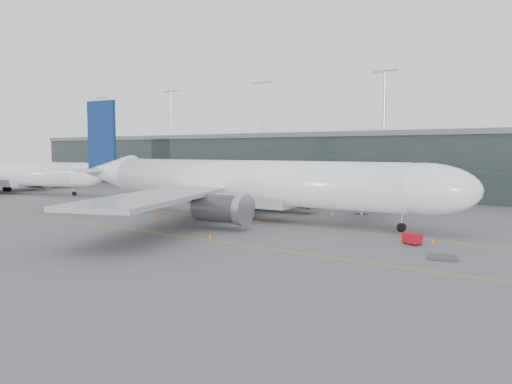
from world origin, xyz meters
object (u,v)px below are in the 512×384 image
Objects in this scene: main_aircraft at (245,183)px; gse_cart at (412,238)px; jet_bridge at (377,183)px; second_aircraft at (3,174)px.

gse_cart is (28.90, -6.10, -4.93)m from main_aircraft.
second_aircraft is at bearing 172.16° from jet_bridge.
jet_bridge is at bearing -3.05° from second_aircraft.
jet_bridge is at bearing 59.37° from main_aircraft.
main_aircraft is 76.72m from second_aircraft.
second_aircraft is (-76.71, 1.00, -0.85)m from main_aircraft.
main_aircraft is at bearing -18.57° from second_aircraft.
jet_bridge is 91.80m from second_aircraft.
jet_bridge reaches higher than gse_cart.
main_aircraft is 1.63× the size of jet_bridge.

